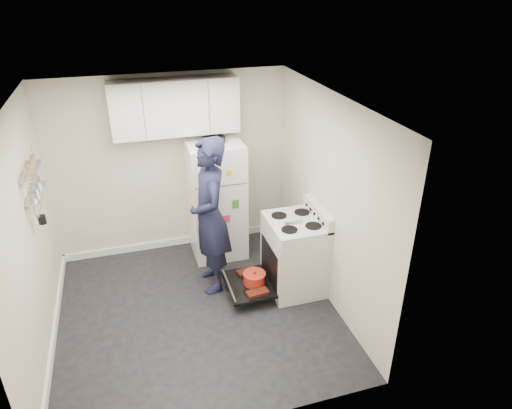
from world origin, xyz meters
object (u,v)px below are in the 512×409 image
object	(u,v)px
electric_range	(293,255)
open_oven_door	(251,282)
refrigerator	(216,199)
person	(210,217)

from	to	relation	value
electric_range	open_oven_door	xyz separation A→B (m)	(-0.56, -0.01, -0.28)
electric_range	open_oven_door	size ratio (longest dim) A/B	1.57
open_oven_door	electric_range	bearing A→B (deg)	0.77
open_oven_door	refrigerator	distance (m)	1.29
open_oven_door	refrigerator	bearing A→B (deg)	98.55
electric_range	person	size ratio (longest dim) A/B	0.56
open_oven_door	refrigerator	world-z (taller)	refrigerator
electric_range	refrigerator	world-z (taller)	refrigerator
person	electric_range	bearing A→B (deg)	72.24
refrigerator	person	size ratio (longest dim) A/B	0.87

